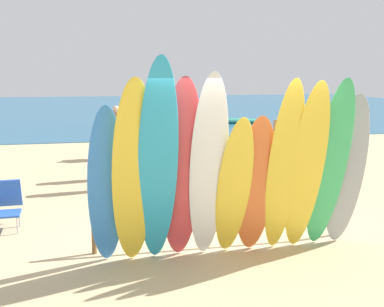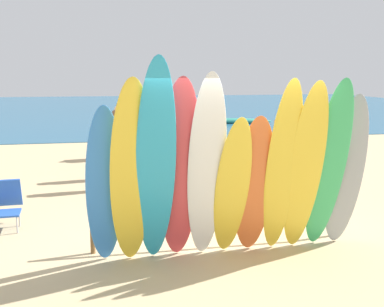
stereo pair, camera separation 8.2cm
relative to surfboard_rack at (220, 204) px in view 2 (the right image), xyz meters
name	(u,v)px [view 2 (the right image)]	position (x,y,z in m)	size (l,w,h in m)	color
ground	(138,133)	(0.00, 14.00, -0.62)	(60.00, 60.00, 0.00)	tan
ocean_water	(118,107)	(0.00, 31.55, -0.61)	(60.00, 40.00, 0.02)	#235B7F
surfboard_rack	(220,204)	(0.00, 0.00, 0.00)	(3.91, 0.07, 0.77)	brown
surfboard_blue_0	(105,186)	(-1.71, -0.47, 0.47)	(0.49, 0.08, 2.22)	#337AD1
surfboard_yellow_1	(131,175)	(-1.37, -0.64, 0.64)	(0.56, 0.07, 2.61)	yellow
surfboard_teal_2	(156,165)	(-1.06, -0.69, 0.77)	(0.52, 0.07, 2.89)	#289EC6
surfboard_red_3	(180,171)	(-0.71, -0.53, 0.65)	(0.57, 0.06, 2.59)	#D13D42
surfboard_white_4	(207,169)	(-0.36, -0.60, 0.68)	(0.51, 0.07, 2.66)	white
surfboard_yellow_5	(232,188)	(0.02, -0.55, 0.39)	(0.50, 0.08, 2.08)	yellow
surfboard_orange_6	(254,186)	(0.34, -0.51, 0.39)	(0.55, 0.06, 2.07)	orange
surfboard_yellow_7	(282,169)	(0.70, -0.63, 0.64)	(0.46, 0.06, 2.60)	yellow
surfboard_yellow_8	(305,169)	(1.03, -0.65, 0.62)	(0.51, 0.06, 2.58)	yellow
surfboard_green_9	(328,167)	(1.40, -0.62, 0.64)	(0.53, 0.08, 2.61)	#38B266
surfboard_grey_10	(346,171)	(1.76, -0.48, 0.53)	(0.57, 0.07, 2.33)	#999EA3
beachgoer_midbeach	(118,128)	(-1.12, 7.85, 0.31)	(0.42, 0.58, 1.62)	beige
beachgoer_strolling	(117,139)	(-1.30, 4.98, 0.36)	(0.64, 0.29, 1.71)	brown
beachgoer_by_water	(288,141)	(2.58, 3.59, 0.39)	(0.65, 0.30, 1.75)	#9E704C
beachgoer_near_rack	(107,151)	(-1.57, 3.81, 0.27)	(0.57, 0.29, 1.55)	beige
beach_chair_blue	(5,203)	(-3.33, 1.49, -0.19)	(0.53, 0.72, 0.81)	#B7B7BC
distant_boat	(235,121)	(5.45, 17.23, -0.48)	(3.82, 1.66, 0.30)	teal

